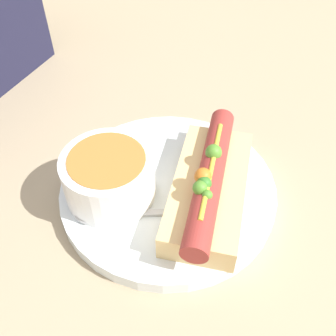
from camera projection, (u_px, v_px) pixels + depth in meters
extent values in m
plane|color=tan|center=(168.00, 195.00, 0.46)|extent=(4.00, 4.00, 0.00)
cylinder|color=white|center=(168.00, 190.00, 0.45)|extent=(0.25, 0.25, 0.02)
cube|color=#E5C17F|center=(209.00, 191.00, 0.42)|extent=(0.18, 0.11, 0.03)
cylinder|color=#9E332D|center=(210.00, 176.00, 0.41)|extent=(0.19, 0.07, 0.03)
sphere|color=#387A28|center=(204.00, 183.00, 0.38)|extent=(0.01, 0.01, 0.01)
sphere|color=#518C2D|center=(214.00, 155.00, 0.41)|extent=(0.01, 0.01, 0.01)
sphere|color=#518C2D|center=(200.00, 188.00, 0.38)|extent=(0.02, 0.02, 0.02)
sphere|color=#518C2D|center=(214.00, 152.00, 0.41)|extent=(0.02, 0.02, 0.02)
sphere|color=#518C2D|center=(207.00, 195.00, 0.37)|extent=(0.01, 0.01, 0.01)
sphere|color=orange|center=(203.00, 176.00, 0.39)|extent=(0.02, 0.02, 0.02)
cylinder|color=gold|center=(211.00, 168.00, 0.40)|extent=(0.13, 0.03, 0.01)
cylinder|color=white|center=(109.00, 177.00, 0.42)|extent=(0.10, 0.10, 0.05)
cylinder|color=#C67533|center=(107.00, 164.00, 0.41)|extent=(0.08, 0.08, 0.01)
cube|color=#B7B7BC|center=(166.00, 213.00, 0.42)|extent=(0.06, 0.10, 0.00)
ellipsoid|color=#B7B7BC|center=(94.00, 213.00, 0.42)|extent=(0.04, 0.05, 0.01)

